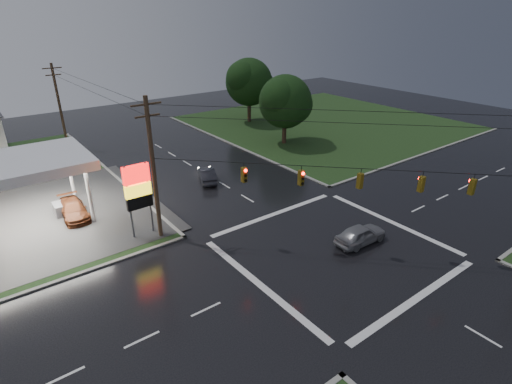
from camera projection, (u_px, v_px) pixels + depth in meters
ground at (334, 249)px, 29.80m from camera, size 120.00×120.00×0.00m
grass_ne at (325, 123)px, 62.91m from camera, size 36.00×36.00×0.08m
pylon_sign at (138, 189)px, 30.02m from camera, size 2.00×0.35×6.00m
utility_pole_nw at (153, 168)px, 29.13m from camera, size 2.20×0.32×11.00m
utility_pole_n at (59, 105)px, 49.94m from camera, size 2.20×0.32×10.50m
traffic_signals at (342, 168)px, 27.11m from camera, size 26.87×26.87×1.47m
tree_ne_near at (286, 102)px, 51.22m from camera, size 7.99×6.80×8.98m
tree_ne_far at (250, 82)px, 61.33m from camera, size 8.46×7.20×9.80m
car_north at (207, 175)px, 41.35m from camera, size 3.00×4.51×1.41m
car_crossing at (360, 234)px, 30.30m from camera, size 4.43×1.95×1.48m
car_pump at (73, 209)px, 34.12m from camera, size 2.27×5.02×1.43m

